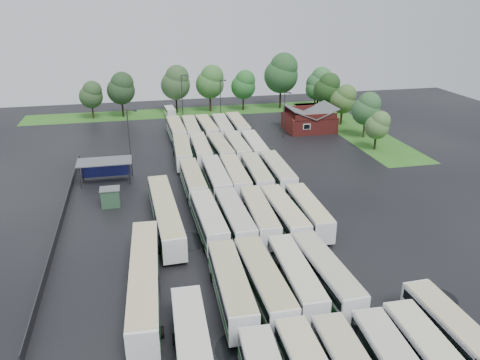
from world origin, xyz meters
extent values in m
plane|color=black|center=(0.00, 0.00, 0.00)|extent=(160.00, 160.00, 0.00)
cube|color=maroon|center=(24.00, 42.80, 1.70)|extent=(10.00, 8.00, 3.40)
cube|color=#4C4F51|center=(21.50, 42.80, 4.30)|extent=(5.07, 8.60, 2.19)
cube|color=#4C4F51|center=(26.50, 42.80, 4.30)|extent=(5.07, 8.60, 2.19)
cube|color=maroon|center=(24.00, 38.80, 3.90)|extent=(9.00, 0.20, 1.20)
cube|color=silver|center=(22.00, 38.75, 2.00)|extent=(1.60, 0.12, 1.20)
cylinder|color=#2D2D30|center=(-20.80, 20.00, 1.70)|extent=(0.16, 0.16, 3.40)
cylinder|color=#2D2D30|center=(-13.60, 20.00, 1.70)|extent=(0.16, 0.16, 3.40)
cylinder|color=#2D2D30|center=(-20.80, 23.20, 1.70)|extent=(0.16, 0.16, 3.40)
cylinder|color=#2D2D30|center=(-13.60, 23.20, 1.70)|extent=(0.16, 0.16, 3.40)
cube|color=#4C4F51|center=(-17.20, 21.60, 3.50)|extent=(8.20, 4.20, 0.15)
cube|color=navy|center=(-17.20, 23.50, 1.60)|extent=(7.60, 0.08, 2.60)
cube|color=#284B2F|center=(-16.20, 12.60, 1.25)|extent=(2.50, 2.00, 2.50)
cube|color=#4C4F51|center=(-16.20, 12.60, 2.56)|extent=(2.70, 2.20, 0.12)
cube|color=#2B651B|center=(2.00, 64.80, 0.01)|extent=(80.00, 10.00, 0.01)
cube|color=#2B651B|center=(34.00, 42.80, 0.01)|extent=(10.00, 50.00, 0.01)
cube|color=#2D2D30|center=(-22.20, 8.00, 0.60)|extent=(0.10, 50.00, 1.20)
cylinder|color=black|center=(5.23, -22.30, 0.47)|extent=(2.67, 1.00, 1.00)
cube|color=beige|center=(8.42, -25.91, 3.39)|extent=(2.82, 12.20, 0.13)
cylinder|color=black|center=(8.42, -21.91, 0.47)|extent=(2.66, 1.00, 1.00)
cube|color=silver|center=(-4.36, -12.63, 1.92)|extent=(2.95, 12.71, 2.90)
cube|color=black|center=(-4.36, -12.63, 2.50)|extent=(3.00, 12.20, 0.93)
cube|color=#215C29|center=(-4.36, -12.63, 1.29)|extent=(2.99, 12.46, 0.64)
cube|color=tan|center=(-4.36, -12.63, 3.42)|extent=(2.83, 12.32, 0.13)
cylinder|color=black|center=(-4.36, -16.67, 0.47)|extent=(2.69, 1.01, 1.01)
cylinder|color=black|center=(-4.36, -8.58, 0.47)|extent=(2.69, 1.01, 1.01)
cube|color=silver|center=(-1.21, -12.65, 1.95)|extent=(2.94, 12.86, 2.93)
cube|color=black|center=(-1.21, -12.65, 2.53)|extent=(3.00, 12.35, 0.94)
cube|color=#2D6B36|center=(-1.21, -12.65, 1.30)|extent=(2.99, 12.60, 0.65)
cube|color=tan|center=(-1.21, -12.65, 3.47)|extent=(2.83, 12.47, 0.13)
cylinder|color=black|center=(-1.21, -16.75, 0.48)|extent=(2.72, 1.02, 1.02)
cylinder|color=black|center=(-1.21, -8.55, 0.48)|extent=(2.72, 1.02, 1.02)
cube|color=silver|center=(2.07, -12.31, 1.85)|extent=(2.85, 12.24, 2.79)
cube|color=black|center=(2.07, -12.31, 2.41)|extent=(2.90, 11.76, 0.89)
cube|color=#2E6A36|center=(2.07, -12.31, 1.24)|extent=(2.89, 12.00, 0.61)
cube|color=beige|center=(2.07, -12.31, 3.30)|extent=(2.74, 11.87, 0.12)
cylinder|color=black|center=(2.07, -16.20, 0.46)|extent=(2.59, 0.97, 0.97)
cylinder|color=black|center=(2.07, -8.41, 0.46)|extent=(2.59, 0.97, 0.97)
cube|color=silver|center=(5.13, -12.46, 1.90)|extent=(3.12, 12.56, 2.86)
cube|color=black|center=(5.13, -12.46, 2.47)|extent=(3.16, 12.07, 0.91)
cube|color=#1A6729|center=(5.13, -12.46, 1.27)|extent=(3.16, 12.31, 0.63)
cube|color=#AEAA93|center=(5.13, -12.46, 3.38)|extent=(3.00, 12.18, 0.12)
cylinder|color=black|center=(5.13, -16.45, 0.47)|extent=(2.65, 1.00, 1.00)
cylinder|color=black|center=(5.13, -8.48, 0.47)|extent=(2.65, 1.00, 1.00)
cube|color=silver|center=(-4.26, 1.47, 1.91)|extent=(2.94, 12.62, 2.88)
cube|color=black|center=(-4.26, 1.47, 2.48)|extent=(2.99, 12.12, 0.92)
cube|color=#246331|center=(-4.26, 1.47, 1.28)|extent=(2.99, 12.37, 0.63)
cube|color=beige|center=(-4.26, 1.47, 3.40)|extent=(2.83, 12.24, 0.13)
cylinder|color=black|center=(-4.26, -2.54, 0.47)|extent=(2.67, 1.00, 1.00)
cylinder|color=black|center=(-4.26, 5.49, 0.47)|extent=(2.67, 1.00, 1.00)
cube|color=silver|center=(-1.08, 1.30, 1.90)|extent=(2.81, 12.56, 2.87)
cube|color=black|center=(-1.08, 1.30, 2.48)|extent=(2.86, 12.06, 0.92)
cube|color=#165D1F|center=(-1.08, 1.30, 1.27)|extent=(2.86, 12.31, 0.63)
cube|color=#AFAD9E|center=(-1.08, 1.30, 3.39)|extent=(2.70, 12.18, 0.13)
cylinder|color=black|center=(-1.08, -2.70, 0.47)|extent=(2.66, 1.00, 1.00)
cylinder|color=black|center=(-1.08, 5.31, 0.47)|extent=(2.66, 1.00, 1.00)
cube|color=silver|center=(2.04, 1.37, 1.90)|extent=(3.09, 12.58, 2.86)
cube|color=black|center=(2.04, 1.37, 2.47)|extent=(3.14, 12.08, 0.92)
cube|color=#175A25|center=(2.04, 1.37, 1.27)|extent=(3.14, 12.33, 0.63)
cube|color=tan|center=(2.04, 1.37, 3.38)|extent=(2.97, 12.20, 0.12)
cylinder|color=black|center=(2.04, -2.63, 0.47)|extent=(2.65, 1.00, 1.00)
cylinder|color=black|center=(2.04, 5.37, 0.47)|extent=(2.65, 1.00, 1.00)
cube|color=silver|center=(5.10, 0.95, 1.92)|extent=(2.84, 12.65, 2.89)
cube|color=black|center=(5.10, 0.95, 2.49)|extent=(2.89, 12.14, 0.92)
cube|color=#1A5F29|center=(5.10, 0.95, 1.28)|extent=(2.89, 12.40, 0.64)
cube|color=beige|center=(5.10, 0.95, 3.41)|extent=(2.73, 12.27, 0.13)
cylinder|color=black|center=(5.10, -3.09, 0.47)|extent=(2.68, 1.01, 1.01)
cylinder|color=black|center=(5.10, 4.98, 0.47)|extent=(2.68, 1.01, 1.01)
cube|color=silver|center=(8.43, 1.23, 1.85)|extent=(2.78, 12.19, 2.78)
cube|color=black|center=(8.43, 1.23, 2.40)|extent=(2.83, 11.70, 0.89)
cube|color=#1F6A2D|center=(8.43, 1.23, 1.23)|extent=(2.83, 11.95, 0.61)
cube|color=beige|center=(8.43, 1.23, 3.29)|extent=(2.67, 11.82, 0.12)
cylinder|color=black|center=(8.43, -2.66, 0.46)|extent=(2.58, 0.97, 0.97)
cylinder|color=black|center=(8.43, 5.11, 0.46)|extent=(2.58, 0.97, 0.97)
cube|color=silver|center=(-4.50, 14.76, 1.86)|extent=(2.65, 12.22, 2.80)
cube|color=black|center=(-4.50, 14.76, 2.41)|extent=(2.70, 11.73, 0.89)
cube|color=#145B1E|center=(-4.50, 14.76, 1.24)|extent=(2.70, 11.98, 0.62)
cube|color=tan|center=(-4.50, 14.76, 3.30)|extent=(2.54, 11.85, 0.12)
cylinder|color=black|center=(-4.50, 10.85, 0.46)|extent=(2.59, 0.98, 0.98)
cylinder|color=black|center=(-4.50, 18.66, 0.46)|extent=(2.59, 0.98, 0.98)
cube|color=silver|center=(-1.03, 14.81, 1.93)|extent=(2.73, 12.72, 2.91)
cube|color=black|center=(-1.03, 14.81, 2.51)|extent=(2.79, 12.21, 0.93)
cube|color=#2C6B35|center=(-1.03, 14.81, 1.29)|extent=(2.78, 12.46, 0.64)
cube|color=#BCB8A6|center=(-1.03, 14.81, 3.44)|extent=(2.62, 12.34, 0.13)
cylinder|color=black|center=(-1.03, 10.75, 0.48)|extent=(2.70, 1.02, 1.02)
cylinder|color=black|center=(-1.03, 18.88, 0.48)|extent=(2.70, 1.02, 1.02)
cube|color=silver|center=(1.87, 14.87, 1.91)|extent=(2.91, 12.63, 2.88)
cube|color=black|center=(1.87, 14.87, 2.49)|extent=(2.96, 12.13, 0.92)
cube|color=#235A2B|center=(1.87, 14.87, 1.28)|extent=(2.95, 12.38, 0.63)
cube|color=#C1B487|center=(1.87, 14.87, 3.41)|extent=(2.79, 12.25, 0.13)
cylinder|color=black|center=(1.87, 10.85, 0.47)|extent=(2.67, 1.01, 1.01)
cylinder|color=black|center=(1.87, 18.90, 0.47)|extent=(2.67, 1.01, 1.01)
cube|color=silver|center=(5.22, 15.03, 1.89)|extent=(3.08, 12.55, 2.86)
cube|color=black|center=(5.22, 15.03, 2.47)|extent=(3.13, 12.06, 0.91)
cube|color=#196022|center=(5.22, 15.03, 1.27)|extent=(3.13, 12.30, 0.63)
cube|color=#B4B18B|center=(5.22, 15.03, 3.37)|extent=(2.97, 12.17, 0.12)
cylinder|color=black|center=(5.22, 11.04, 0.47)|extent=(2.65, 1.00, 1.00)
cylinder|color=black|center=(5.22, 19.01, 0.47)|extent=(2.65, 1.00, 1.00)
cube|color=silver|center=(8.54, 15.04, 1.94)|extent=(2.96, 12.78, 2.92)
cube|color=black|center=(8.54, 15.04, 2.52)|extent=(3.01, 12.28, 0.93)
cube|color=#27662F|center=(8.54, 15.04, 1.29)|extent=(3.00, 12.53, 0.64)
cube|color=#B0A98F|center=(8.54, 15.04, 3.45)|extent=(2.84, 12.40, 0.13)
cylinder|color=black|center=(8.54, 10.97, 0.48)|extent=(2.70, 1.02, 1.02)
cylinder|color=black|center=(8.54, 19.11, 0.48)|extent=(2.70, 1.02, 1.02)
cube|color=silver|center=(-4.58, 28.28, 1.89)|extent=(3.12, 12.52, 2.85)
cube|color=black|center=(-4.58, 28.28, 2.46)|extent=(3.16, 12.03, 0.91)
cube|color=#235C2F|center=(-4.58, 28.28, 1.26)|extent=(3.16, 12.27, 0.63)
cube|color=tan|center=(-4.58, 28.28, 3.36)|extent=(3.00, 12.14, 0.12)
cylinder|color=black|center=(-4.58, 24.30, 0.47)|extent=(2.64, 0.99, 0.99)
cylinder|color=black|center=(-4.58, 32.25, 0.47)|extent=(2.64, 0.99, 0.99)
cube|color=silver|center=(-1.34, 28.54, 1.92)|extent=(2.92, 12.69, 2.89)
cube|color=black|center=(-1.34, 28.54, 2.50)|extent=(2.97, 12.18, 0.93)
cube|color=#1B6627|center=(-1.34, 28.54, 1.28)|extent=(2.97, 12.43, 0.64)
cube|color=#BBB397|center=(-1.34, 28.54, 3.42)|extent=(2.81, 12.30, 0.13)
cylinder|color=black|center=(-1.34, 24.50, 0.47)|extent=(2.68, 1.01, 1.01)
cylinder|color=black|center=(-1.34, 32.58, 0.47)|extent=(2.68, 1.01, 1.01)
cube|color=silver|center=(2.08, 28.50, 1.84)|extent=(2.94, 12.19, 2.78)
cube|color=black|center=(2.08, 28.50, 2.40)|extent=(2.98, 11.71, 0.89)
cube|color=#1D5C26|center=(2.08, 28.50, 1.23)|extent=(2.98, 11.95, 0.61)
cube|color=tan|center=(2.08, 28.50, 3.28)|extent=(2.82, 11.82, 0.12)
cylinder|color=black|center=(2.08, 24.62, 0.45)|extent=(2.57, 0.97, 0.97)
cylinder|color=black|center=(2.08, 32.37, 0.45)|extent=(2.57, 0.97, 0.97)
cube|color=silver|center=(5.14, 28.35, 1.88)|extent=(2.65, 12.36, 2.83)
cube|color=black|center=(5.14, 28.35, 2.44)|extent=(2.71, 11.87, 0.91)
cube|color=#2C6036|center=(5.14, 28.35, 1.26)|extent=(2.70, 12.12, 0.62)
cube|color=#B4B093|center=(5.14, 28.35, 3.34)|extent=(2.54, 11.99, 0.12)
cylinder|color=black|center=(5.14, 24.40, 0.46)|extent=(2.62, 0.99, 0.99)
cylinder|color=black|center=(5.14, 32.30, 0.46)|extent=(2.62, 0.99, 0.99)
cube|color=silver|center=(8.22, 28.07, 1.89)|extent=(3.08, 12.53, 2.85)
cube|color=black|center=(8.22, 28.07, 2.46)|extent=(3.12, 12.03, 0.91)
cube|color=#276132|center=(8.22, 28.07, 1.26)|extent=(3.12, 12.28, 0.63)
cube|color=beige|center=(8.22, 28.07, 3.37)|extent=(2.96, 12.15, 0.12)
cylinder|color=black|center=(8.22, 24.09, 0.47)|extent=(2.64, 0.99, 0.99)
cylinder|color=black|center=(8.22, 32.05, 0.47)|extent=(2.64, 0.99, 0.99)
cube|color=silver|center=(-4.35, 42.14, 1.91)|extent=(2.94, 12.62, 2.88)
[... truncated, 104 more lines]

